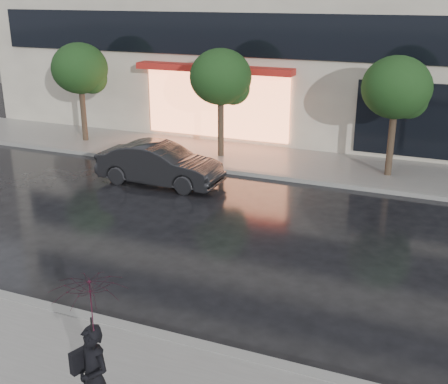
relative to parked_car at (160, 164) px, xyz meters
The scene contains 9 objects.
ground 7.54m from the parked_car, 60.88° to the right, with size 120.00×120.00×0.00m, color black.
sidewalk_far 5.23m from the parked_car, 45.23° to the left, with size 60.00×3.50×0.12m, color slate.
curb_near 8.42m from the parked_car, 64.20° to the right, with size 60.00×0.25×0.14m, color gray.
curb_far 4.18m from the parked_car, 27.90° to the left, with size 60.00×0.25×0.14m, color gray.
tree_far_west 6.71m from the parked_car, 146.73° to the left, with size 2.20×2.20×3.99m.
tree_mid_west 4.20m from the parked_car, 78.31° to the left, with size 2.20×2.20×3.99m.
tree_mid_east 7.89m from the parked_car, 27.30° to the left, with size 2.20×2.20×3.99m.
parked_car is the anchor object (origin of this frame).
pedestrian_with_umbrella 10.81m from the parked_car, 65.75° to the right, with size 1.28×1.29×2.31m.
Camera 1 is at (4.79, -8.39, 5.85)m, focal length 45.00 mm.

